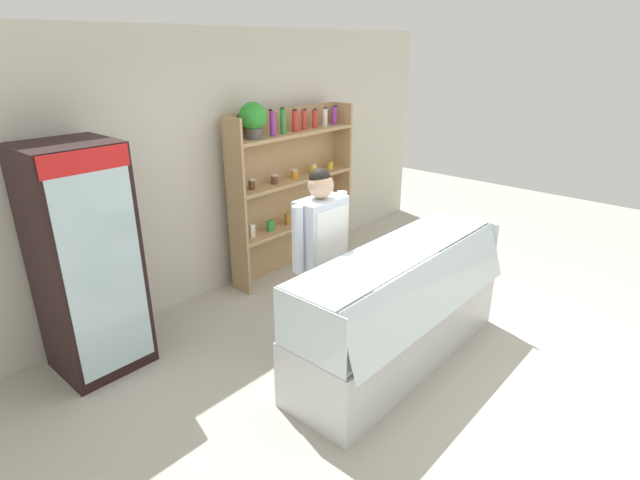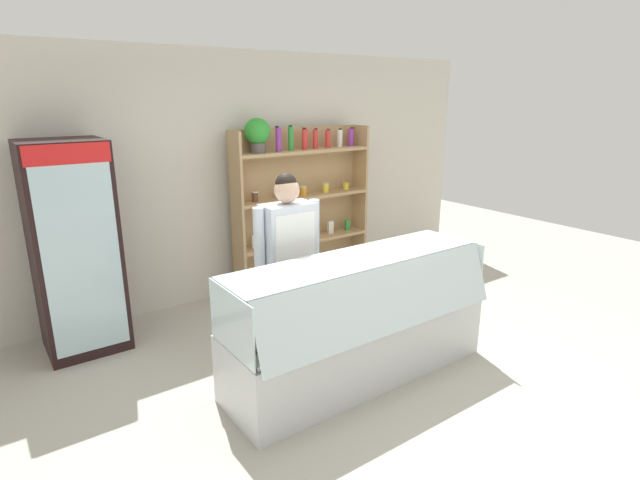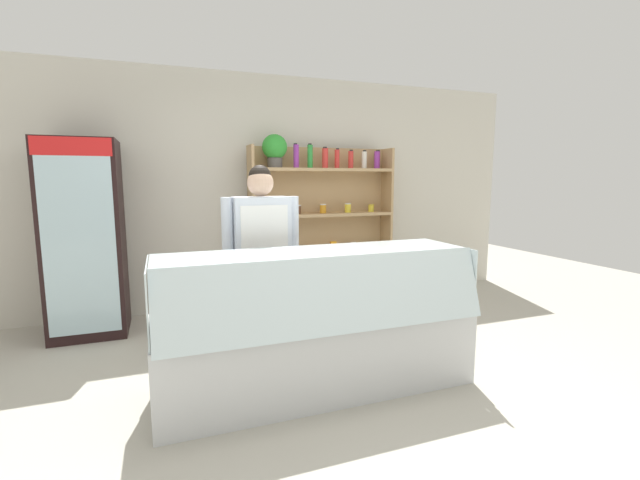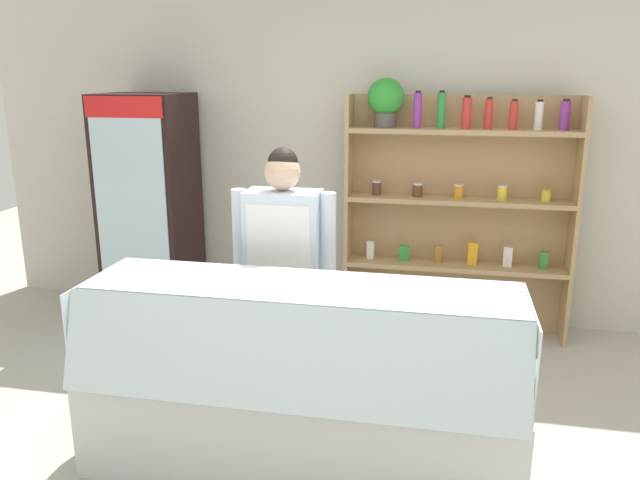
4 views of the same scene
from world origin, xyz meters
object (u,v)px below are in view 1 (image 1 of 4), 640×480
at_px(drinks_fridge, 86,262).
at_px(shelving_unit, 287,177).
at_px(deli_display_case, 398,327).
at_px(shop_clerk, 321,245).

relative_size(drinks_fridge, shelving_unit, 0.94).
xyz_separation_m(drinks_fridge, deli_display_case, (1.70, -1.84, -0.63)).
bearing_deg(shop_clerk, shelving_unit, 54.83).
relative_size(drinks_fridge, shop_clerk, 1.16).
bearing_deg(shelving_unit, shop_clerk, -125.17).
distance_m(drinks_fridge, shop_clerk, 1.88).
bearing_deg(deli_display_case, shop_clerk, 110.80).
relative_size(drinks_fridge, deli_display_case, 0.84).
bearing_deg(deli_display_case, drinks_fridge, 132.78).
xyz_separation_m(shelving_unit, deli_display_case, (-0.72, -2.02, -0.82)).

